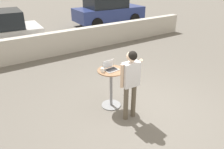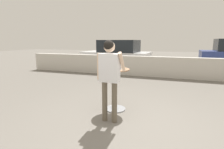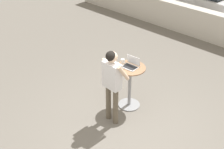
{
  "view_description": "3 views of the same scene",
  "coord_description": "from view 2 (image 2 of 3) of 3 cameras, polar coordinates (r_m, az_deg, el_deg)",
  "views": [
    {
      "loc": [
        -3.1,
        -3.26,
        3.14
      ],
      "look_at": [
        -0.62,
        0.46,
        1.0
      ],
      "focal_mm": 35.0,
      "sensor_mm": 36.0,
      "label": 1
    },
    {
      "loc": [
        0.72,
        -3.15,
        1.64
      ],
      "look_at": [
        -0.48,
        0.36,
        0.92
      ],
      "focal_mm": 28.0,
      "sensor_mm": 36.0,
      "label": 2
    },
    {
      "loc": [
        3.14,
        -3.71,
        4.32
      ],
      "look_at": [
        -0.63,
        0.26,
        0.95
      ],
      "focal_mm": 50.0,
      "sensor_mm": 36.0,
      "label": 3
    }
  ],
  "objects": [
    {
      "name": "coffee_mug",
      "position": [
        4.15,
        -1.81,
        2.75
      ],
      "size": [
        0.12,
        0.08,
        0.1
      ],
      "color": "white",
      "rests_on": "cafe_table"
    },
    {
      "name": "ground_plane",
      "position": [
        3.63,
        5.52,
        -16.04
      ],
      "size": [
        50.0,
        50.0,
        0.0
      ],
      "primitive_type": "plane",
      "color": "slate"
    },
    {
      "name": "standing_person",
      "position": [
        3.43,
        -0.86,
        1.0
      ],
      "size": [
        0.54,
        0.36,
        1.66
      ],
      "color": "brown",
      "rests_on": "ground_plane"
    },
    {
      "name": "laptop",
      "position": [
        4.09,
        1.21,
        2.56
      ],
      "size": [
        0.35,
        0.3,
        0.22
      ],
      "color": "silver",
      "rests_on": "cafe_table"
    },
    {
      "name": "parked_car_near_street",
      "position": [
        10.32,
        1.6,
        6.52
      ],
      "size": [
        4.03,
        2.17,
        1.68
      ],
      "color": "silver",
      "rests_on": "ground_plane"
    },
    {
      "name": "cafe_table",
      "position": [
        4.15,
        1.13,
        -3.48
      ],
      "size": [
        0.66,
        0.66,
        1.0
      ],
      "color": "gray",
      "rests_on": "ground_plane"
    },
    {
      "name": "pavement_kerb",
      "position": [
        8.33,
        13.67,
        2.53
      ],
      "size": [
        13.27,
        0.35,
        0.93
      ],
      "color": "beige",
      "rests_on": "ground_plane"
    }
  ]
}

